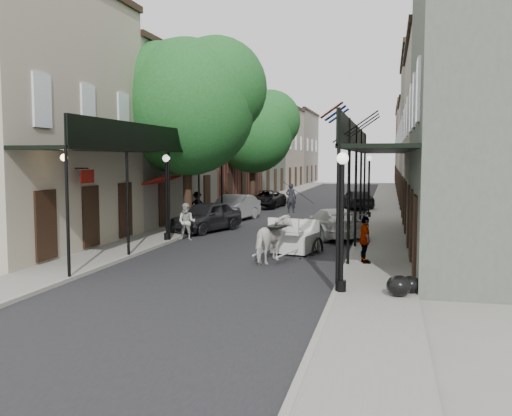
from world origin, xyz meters
The scene contains 24 objects.
ground centered at (0.00, 0.00, 0.00)m, with size 140.00×140.00×0.00m, color gray.
road centered at (0.00, 20.00, 0.01)m, with size 8.00×90.00×0.01m, color black.
sidewalk_left centered at (-5.00, 20.00, 0.06)m, with size 2.20×90.00×0.12m, color gray.
sidewalk_right centered at (5.00, 20.00, 0.06)m, with size 2.20×90.00×0.12m, color gray.
building_row_left centered at (-8.60, 30.00, 5.25)m, with size 5.00×80.00×10.50m, color #9E937E.
building_row_right centered at (8.60, 30.00, 5.25)m, with size 5.00×80.00×10.50m, color slate.
gallery_left centered at (-4.79, 6.98, 4.05)m, with size 2.20×18.05×4.88m.
gallery_right centered at (4.79, 6.98, 4.05)m, with size 2.20×18.05×4.88m.
tree_near centered at (-4.20, 10.18, 6.49)m, with size 7.31×6.80×9.63m.
tree_far centered at (-4.25, 24.18, 5.84)m, with size 6.45×6.00×8.61m.
lamppost_right_near centered at (4.10, -2.00, 2.05)m, with size 0.32×0.32×3.71m.
lamppost_left centered at (-4.10, 6.00, 2.05)m, with size 0.32×0.32×3.71m.
lamppost_right_far centered at (4.10, 18.00, 2.05)m, with size 0.32×0.32×3.71m.
horse centered at (1.37, 2.42, 0.83)m, with size 0.89×1.95×1.65m, color silver.
carriage centered at (1.88, 4.95, 1.07)m, with size 1.96×2.66×2.76m.
pedestrian_walking centered at (-3.50, 6.83, 0.83)m, with size 0.81×0.63×1.66m, color #B3B2A9.
pedestrian_sidewalk_left centered at (-5.80, 14.94, 0.91)m, with size 1.02×0.58×1.58m, color gray.
pedestrian_sidewalk_right centered at (4.55, 2.34, 0.92)m, with size 0.94×0.39×1.60m, color gray.
car_left_near centered at (-3.60, 9.93, 0.76)m, with size 1.80×4.49×1.53m, color black.
car_left_mid centered at (-3.60, 15.09, 0.76)m, with size 1.60×4.59×1.51m, color #A8A8AD.
car_left_far centered at (-3.60, 24.00, 0.65)m, with size 2.16×4.67×1.30m, color black.
car_right_near centered at (2.77, 9.14, 0.69)m, with size 1.93×4.74×1.38m, color silver.
car_right_far centered at (2.98, 24.74, 0.74)m, with size 1.75×4.34×1.48m, color black.
trash_bags centered at (5.72, -2.03, 0.37)m, with size 0.90×1.05×0.54m.
Camera 1 is at (5.32, -17.13, 3.67)m, focal length 40.00 mm.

